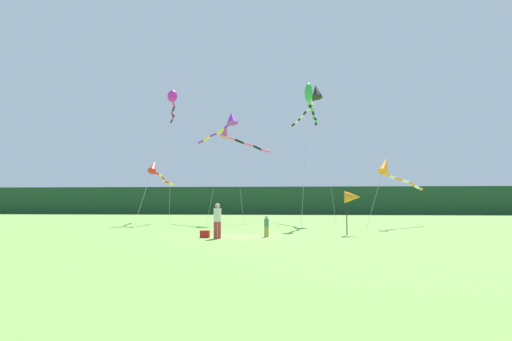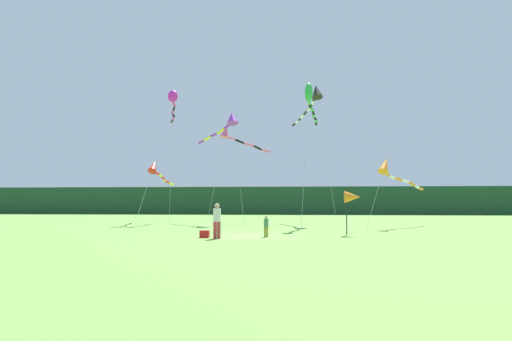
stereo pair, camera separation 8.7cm
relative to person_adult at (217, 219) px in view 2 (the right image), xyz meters
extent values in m
plane|color=#6B9E42|center=(1.36, 1.60, -1.02)|extent=(120.00, 120.00, 0.00)
cube|color=#1E4228|center=(1.36, 46.60, 1.13)|extent=(108.00, 3.87, 4.28)
cylinder|color=#B23338|center=(-0.10, 0.00, -0.58)|extent=(0.18, 0.18, 0.87)
cylinder|color=#B23338|center=(0.10, 0.00, -0.58)|extent=(0.18, 0.18, 0.87)
cylinder|color=silver|center=(0.00, 0.00, 0.20)|extent=(0.40, 0.40, 0.69)
sphere|color=tan|center=(0.00, 0.00, 0.67)|extent=(0.25, 0.25, 0.25)
cylinder|color=olive|center=(2.39, 1.33, -0.74)|extent=(0.12, 0.12, 0.55)
cylinder|color=olive|center=(2.52, 1.33, -0.74)|extent=(0.12, 0.12, 0.55)
cylinder|color=#3F724C|center=(2.46, 1.33, -0.24)|extent=(0.25, 0.25, 0.44)
sphere|color=tan|center=(2.46, 1.33, 0.05)|extent=(0.16, 0.16, 0.16)
cube|color=red|center=(-0.75, 0.55, -0.82)|extent=(0.49, 0.37, 0.38)
cylinder|color=black|center=(6.98, 3.18, 0.31)|extent=(0.06, 0.06, 2.65)
cone|color=orange|center=(7.33, 3.18, 1.16)|extent=(0.90, 0.70, 0.70)
cylinder|color=#B2B2B2|center=(-7.53, 10.33, 1.40)|extent=(0.08, 4.41, 4.85)
cone|color=red|center=(-7.56, 12.53, 3.82)|extent=(0.72, 1.29, 1.32)
cylinder|color=red|center=(-7.48, 12.96, 3.29)|extent=(0.36, 0.93, 0.34)
cylinder|color=yellow|center=(-7.42, 13.83, 3.16)|extent=(0.24, 0.91, 0.32)
cylinder|color=red|center=(-7.45, 14.70, 3.00)|extent=(0.23, 0.93, 0.39)
cylinder|color=yellow|center=(-7.57, 15.57, 2.84)|extent=(0.42, 0.92, 0.32)
cylinder|color=red|center=(-7.62, 16.42, 2.73)|extent=(0.33, 0.92, 0.30)
cylinder|color=yellow|center=(-7.46, 17.28, 2.59)|extent=(0.38, 0.94, 0.37)
cylinder|color=#B2B2B2|center=(-0.79, 14.46, 3.65)|extent=(1.35, 1.95, 9.34)
cone|color=purple|center=(-1.45, 15.42, 8.32)|extent=(1.59, 1.64, 1.26)
cylinder|color=purple|center=(-1.84, 15.83, 7.74)|extent=(0.97, 1.00, 0.53)
cylinder|color=yellow|center=(-2.64, 16.64, 7.39)|extent=(0.99, 0.98, 0.55)
cylinder|color=purple|center=(-3.43, 17.44, 7.15)|extent=(0.94, 0.97, 0.32)
cylinder|color=yellow|center=(-4.21, 18.26, 6.96)|extent=(0.95, 0.99, 0.45)
cylinder|color=purple|center=(-4.97, 19.10, 6.76)|extent=(0.90, 1.01, 0.34)
cylinder|color=#B2B2B2|center=(-2.78, 15.11, 3.09)|extent=(1.33, 1.58, 8.21)
cone|color=#E5598C|center=(-2.13, 15.88, 7.19)|extent=(1.28, 1.31, 1.24)
cylinder|color=#E5598C|center=(-1.75, 16.30, 6.67)|extent=(0.93, 0.98, 0.38)
cylinder|color=black|center=(-1.03, 17.16, 6.47)|extent=(0.86, 1.05, 0.41)
cylinder|color=#E5598C|center=(-0.26, 17.97, 6.28)|extent=(1.02, 0.89, 0.37)
cylinder|color=black|center=(0.50, 18.78, 6.07)|extent=(0.84, 1.06, 0.44)
cylinder|color=#E5598C|center=(1.27, 19.58, 5.86)|extent=(1.03, 0.87, 0.37)
cylinder|color=#B2B2B2|center=(6.72, 14.92, 4.97)|extent=(1.32, 4.04, 11.97)
cone|color=black|center=(6.07, 16.93, 10.95)|extent=(1.35, 1.60, 1.57)
cylinder|color=black|center=(5.95, 17.25, 10.33)|extent=(0.46, 0.76, 0.38)
cylinder|color=white|center=(5.78, 17.92, 10.15)|extent=(0.27, 0.76, 0.37)
cylinder|color=black|center=(5.66, 18.60, 9.95)|extent=(0.38, 0.78, 0.42)
cylinder|color=white|center=(5.43, 19.25, 9.78)|extent=(0.48, 0.74, 0.32)
cylinder|color=black|center=(5.15, 19.88, 9.60)|extent=(0.49, 0.77, 0.41)
cylinder|color=white|center=(4.85, 20.50, 9.39)|extent=(0.51, 0.76, 0.40)
cylinder|color=black|center=(4.61, 21.14, 9.22)|extent=(0.38, 0.75, 0.32)
cylinder|color=white|center=(4.36, 21.78, 9.08)|extent=(0.52, 0.75, 0.36)
cylinder|color=black|center=(4.03, 22.39, 8.91)|extent=(0.53, 0.74, 0.37)
cylinder|color=#B2B2B2|center=(-7.05, 15.82, 4.96)|extent=(0.88, 3.51, 11.96)
ellipsoid|color=#E026B2|center=(-7.48, 17.57, 10.94)|extent=(1.09, 1.01, 1.30)
cylinder|color=#E026B2|center=(-7.51, 18.04, 10.32)|extent=(0.26, 1.01, 0.46)
cylinder|color=black|center=(-7.72, 18.95, 10.09)|extent=(0.57, 0.99, 0.40)
cylinder|color=#E026B2|center=(-8.10, 19.82, 9.92)|extent=(0.57, 0.97, 0.32)
cylinder|color=black|center=(-8.32, 20.73, 9.80)|extent=(0.26, 0.99, 0.33)
cylinder|color=#E026B2|center=(-8.52, 21.64, 9.68)|extent=(0.55, 0.97, 0.30)
cylinder|color=black|center=(-8.91, 22.51, 9.54)|extent=(0.61, 0.97, 0.38)
cylinder|color=#B2B2B2|center=(4.78, 8.56, 4.15)|extent=(0.77, 4.74, 10.34)
ellipsoid|color=green|center=(5.16, 10.92, 9.32)|extent=(0.81, 1.33, 1.78)
cylinder|color=green|center=(5.20, 11.24, 8.63)|extent=(0.27, 0.68, 0.29)
cylinder|color=black|center=(5.27, 11.87, 8.52)|extent=(0.27, 0.69, 0.32)
cylinder|color=green|center=(5.41, 12.48, 8.38)|extent=(0.42, 0.71, 0.34)
cylinder|color=black|center=(5.57, 13.09, 8.22)|extent=(0.32, 0.71, 0.37)
cylinder|color=green|center=(5.64, 13.72, 8.06)|extent=(0.22, 0.68, 0.33)
cylinder|color=black|center=(5.76, 14.33, 7.96)|extent=(0.42, 0.69, 0.27)
cylinder|color=green|center=(5.90, 14.95, 7.89)|extent=(0.25, 0.67, 0.27)
cylinder|color=black|center=(5.94, 15.58, 7.78)|extent=(0.24, 0.69, 0.35)
cylinder|color=#B2B2B2|center=(9.62, 8.45, 1.28)|extent=(1.93, 2.83, 4.60)
cone|color=orange|center=(10.58, 9.86, 3.57)|extent=(1.38, 1.55, 1.49)
cylinder|color=orange|center=(10.81, 10.27, 2.94)|extent=(0.67, 0.96, 0.41)
cylinder|color=white|center=(11.32, 11.08, 2.77)|extent=(0.72, 0.92, 0.32)
cylinder|color=orange|center=(11.93, 11.79, 2.64)|extent=(0.85, 0.81, 0.32)
cylinder|color=white|center=(12.62, 12.45, 2.52)|extent=(0.83, 0.83, 0.32)
cylinder|color=orange|center=(13.27, 13.14, 2.34)|extent=(0.82, 0.87, 0.44)
cylinder|color=white|center=(13.86, 13.89, 2.13)|extent=(0.71, 0.93, 0.36)
cylinder|color=orange|center=(14.39, 14.68, 2.00)|extent=(0.71, 0.92, 0.31)
camera|label=1|loc=(3.90, -22.32, 0.85)|focal=30.52mm
camera|label=2|loc=(3.99, -22.31, 0.85)|focal=30.52mm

